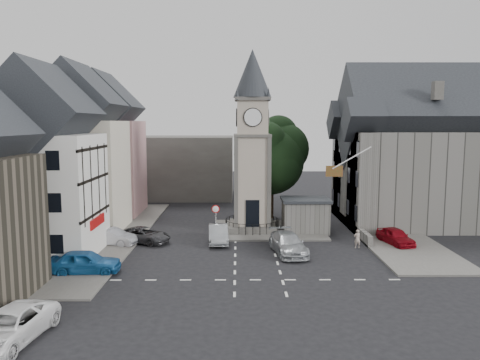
{
  "coord_description": "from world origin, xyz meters",
  "views": [
    {
      "loc": [
        -1.31,
        -33.95,
        9.9
      ],
      "look_at": [
        -1.11,
        5.0,
        5.06
      ],
      "focal_mm": 35.0,
      "sensor_mm": 36.0,
      "label": 1
    }
  ],
  "objects_px": {
    "car_west_blue": "(85,262)",
    "pedestrian": "(357,239)",
    "clock_tower": "(252,142)",
    "car_east_red": "(396,236)",
    "stone_shelter": "(305,215)"
  },
  "relations": [
    {
      "from": "pedestrian",
      "to": "stone_shelter",
      "type": "bearing_deg",
      "value": -66.78
    },
    {
      "from": "car_east_red",
      "to": "pedestrian",
      "type": "relative_size",
      "value": 2.71
    },
    {
      "from": "car_west_blue",
      "to": "stone_shelter",
      "type": "bearing_deg",
      "value": -56.8
    },
    {
      "from": "clock_tower",
      "to": "car_west_blue",
      "type": "xyz_separation_m",
      "value": [
        -11.33,
        -12.15,
        -7.33
      ]
    },
    {
      "from": "stone_shelter",
      "to": "car_east_red",
      "type": "xyz_separation_m",
      "value": [
        6.7,
        -4.5,
        -0.86
      ]
    },
    {
      "from": "stone_shelter",
      "to": "pedestrian",
      "type": "distance_m",
      "value": 6.48
    },
    {
      "from": "stone_shelter",
      "to": "pedestrian",
      "type": "xyz_separation_m",
      "value": [
        3.33,
        -5.5,
        -0.8
      ]
    },
    {
      "from": "stone_shelter",
      "to": "pedestrian",
      "type": "height_order",
      "value": "stone_shelter"
    },
    {
      "from": "clock_tower",
      "to": "pedestrian",
      "type": "xyz_separation_m",
      "value": [
        8.13,
        -5.99,
        -7.37
      ]
    },
    {
      "from": "clock_tower",
      "to": "pedestrian",
      "type": "distance_m",
      "value": 12.5
    },
    {
      "from": "car_west_blue",
      "to": "pedestrian",
      "type": "xyz_separation_m",
      "value": [
        19.46,
        6.16,
        -0.04
      ]
    },
    {
      "from": "clock_tower",
      "to": "car_east_red",
      "type": "xyz_separation_m",
      "value": [
        11.5,
        -4.99,
        -7.43
      ]
    },
    {
      "from": "pedestrian",
      "to": "car_east_red",
      "type": "bearing_deg",
      "value": -171.43
    },
    {
      "from": "clock_tower",
      "to": "stone_shelter",
      "type": "distance_m",
      "value": 8.15
    },
    {
      "from": "car_west_blue",
      "to": "pedestrian",
      "type": "bearing_deg",
      "value": -75.09
    }
  ]
}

